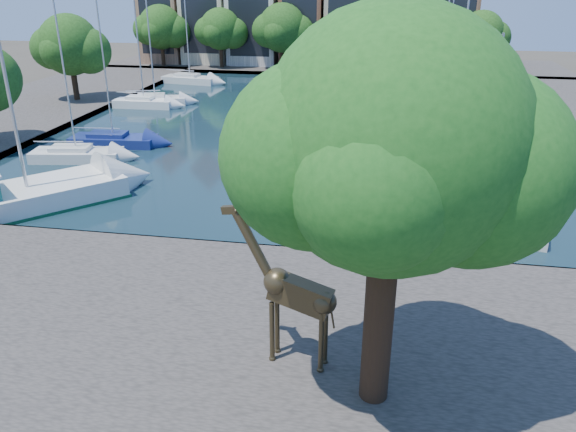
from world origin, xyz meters
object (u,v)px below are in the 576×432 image
plane_tree (396,152)px  sailboat_right_a (476,221)px  sailboat_left_a (77,152)px  giraffe_statue (292,292)px

plane_tree → sailboat_right_a: (4.38, 13.01, -7.07)m
sailboat_right_a → sailboat_left_a: bearing=163.8°
sailboat_left_a → plane_tree: bearing=-44.8°
giraffe_statue → sailboat_right_a: 13.95m
giraffe_statue → sailboat_right_a: sailboat_right_a is taller
sailboat_left_a → sailboat_right_a: (24.77, -7.22, -0.03)m
sailboat_left_a → sailboat_right_a: size_ratio=1.14×
giraffe_statue → sailboat_right_a: (7.05, 11.81, -2.32)m
giraffe_statue → sailboat_left_a: (-17.73, 19.03, -2.29)m
giraffe_statue → sailboat_left_a: size_ratio=0.47×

